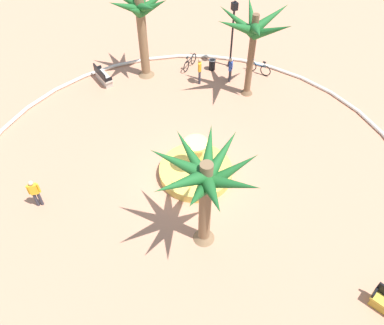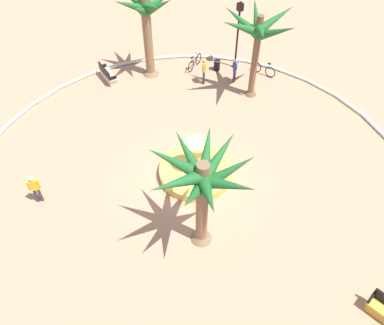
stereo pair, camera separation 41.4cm
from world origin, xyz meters
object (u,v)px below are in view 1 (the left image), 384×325
Objects in this scene: fountain at (196,170)px; person_cyclist_helmet at (200,70)px; palm_tree_near_fountain at (141,17)px; bicycle_by_lamppost at (258,68)px; palm_tree_by_curb at (206,181)px; lamppost at (233,29)px; trash_bin at (212,64)px; bicycle_red_frame at (190,62)px; palm_tree_mid_plaza at (253,31)px; bench_west at (103,77)px; person_cyclist_photo at (231,68)px; person_pedestrian_stroll at (35,192)px.

fountain is 2.06× the size of person_cyclist_helmet.
palm_tree_near_fountain reaches higher than bicycle_by_lamppost.
palm_tree_by_curb is 13.22m from lamppost.
fountain reaches higher than bicycle_by_lamppost.
palm_tree_near_fountain reaches higher than trash_bin.
palm_tree_by_curb is 3.38× the size of bicycle_red_frame.
palm_tree_mid_plaza is (-4.57, 4.53, 0.18)m from palm_tree_near_fountain.
bench_west is 6.89m from trash_bin.
person_cyclist_photo reaches higher than bicycle_red_frame.
trash_bin is 13.64m from person_pedestrian_stroll.
lamppost is at bearing -156.95° from person_pedestrian_stroll.
trash_bin is at bearing -79.37° from palm_tree_mid_plaza.
bicycle_red_frame is at bearing -23.81° from lamppost.
bicycle_red_frame is (-2.83, 0.53, -3.45)m from palm_tree_near_fountain.
bicycle_red_frame is at bearing -114.40° from palm_tree_by_curb.
palm_tree_by_curb reaches higher than person_pedestrian_stroll.
palm_tree_by_curb is (1.35, 3.32, 3.39)m from fountain.
person_cyclist_photo is (-0.36, 1.61, 0.52)m from trash_bin.
bicycle_red_frame is at bearing -97.74° from person_cyclist_helmet.
palm_tree_by_curb is 3.15× the size of bicycle_by_lamppost.
palm_tree_near_fountain is at bearing -41.95° from person_cyclist_helmet.
person_cyclist_helmet is at bearing 33.52° from trash_bin.
fountain is at bearing 99.09° from bench_west.
bicycle_red_frame is (-5.47, 0.99, 0.04)m from bench_west.
bench_west is (1.51, -9.40, 0.03)m from fountain.
trash_bin is at bearing -120.80° from palm_tree_by_curb.
fountain is 2.45× the size of bicycle_red_frame.
bench_west is 8.42m from lamppost.
palm_tree_mid_plaza is 3.62× the size of bicycle_red_frame.
trash_bin is at bearing 143.34° from bicycle_red_frame.
person_cyclist_photo is (0.87, 1.42, -1.66)m from lamppost.
fountain reaches higher than bench_west.
palm_tree_by_curb is at bearing 59.20° from trash_bin.
trash_bin is at bearing -8.88° from lamppost.
palm_tree_by_curb is at bearing 78.51° from palm_tree_near_fountain.
palm_tree_mid_plaza is 3.46m from person_cyclist_photo.
fountain reaches higher than person_pedestrian_stroll.
bicycle_red_frame is 0.84× the size of person_cyclist_helmet.
lamppost is at bearing -121.47° from person_cyclist_photo.
palm_tree_by_curb reaches higher than person_cyclist_photo.
palm_tree_mid_plaza is 3.20× the size of person_pedestrian_stroll.
person_cyclist_helmet reaches higher than bicycle_by_lamppost.
bench_west is at bearing -14.60° from lamppost.
bicycle_red_frame is at bearing -115.27° from fountain.
palm_tree_near_fountain reaches higher than person_pedestrian_stroll.
palm_tree_near_fountain is 7.90m from bicycle_by_lamppost.
palm_tree_mid_plaza is at bearing 77.69° from lamppost.
palm_tree_mid_plaza is 4.82m from trash_bin.
palm_tree_mid_plaza is 9.51m from bench_west.
person_pedestrian_stroll is at bearing 18.90° from person_cyclist_photo.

